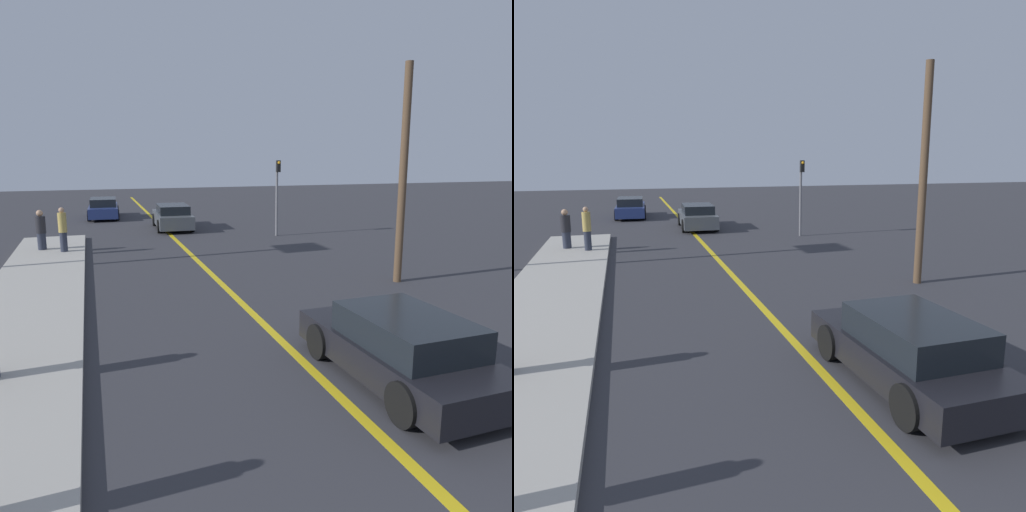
% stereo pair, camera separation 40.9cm
% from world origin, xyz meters
% --- Properties ---
extents(road_center_line, '(0.20, 60.00, 0.01)m').
position_xyz_m(road_center_line, '(0.00, 18.00, 0.00)').
color(road_center_line, gold).
rests_on(road_center_line, ground_plane).
extents(sidewalk_left, '(2.66, 24.80, 0.16)m').
position_xyz_m(sidewalk_left, '(-5.34, 12.40, 0.08)').
color(sidewalk_left, '#ADA89E').
rests_on(sidewalk_left, ground_plane).
extents(car_near_right_lane, '(2.01, 4.34, 1.27)m').
position_xyz_m(car_near_right_lane, '(1.25, 6.92, 0.62)').
color(car_near_right_lane, black).
rests_on(car_near_right_lane, ground_plane).
extents(car_ahead_center, '(2.00, 4.52, 1.30)m').
position_xyz_m(car_ahead_center, '(0.46, 26.58, 0.64)').
color(car_ahead_center, '#4C5156').
rests_on(car_ahead_center, ground_plane).
extents(car_far_distant, '(2.00, 4.62, 1.26)m').
position_xyz_m(car_far_distant, '(-2.91, 32.53, 0.61)').
color(car_far_distant, navy).
rests_on(car_far_distant, ground_plane).
extents(pedestrian_far_standing, '(0.32, 0.32, 1.74)m').
position_xyz_m(pedestrian_far_standing, '(-4.77, 20.71, 1.04)').
color(pedestrian_far_standing, '#282D3D').
rests_on(pedestrian_far_standing, sidewalk_left).
extents(pedestrian_by_sign, '(0.39, 0.39, 1.60)m').
position_xyz_m(pedestrian_by_sign, '(-5.63, 21.43, 0.95)').
color(pedestrian_by_sign, '#282D3D').
rests_on(pedestrian_by_sign, sidewalk_left).
extents(traffic_light, '(0.18, 0.40, 3.64)m').
position_xyz_m(traffic_light, '(4.91, 22.56, 2.26)').
color(traffic_light, slate).
rests_on(traffic_light, ground_plane).
extents(utility_pole, '(0.24, 0.24, 6.56)m').
position_xyz_m(utility_pole, '(5.31, 12.98, 3.28)').
color(utility_pole, brown).
rests_on(utility_pole, ground_plane).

